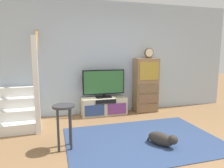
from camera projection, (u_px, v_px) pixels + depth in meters
The scene contains 10 objects.
ground_plane at pixel (160, 157), 2.98m from camera, with size 20.00×20.00×0.00m, color olive.
back_wall at pixel (113, 58), 5.11m from camera, with size 6.40×0.12×2.70m, color #A8BCD1.
area_rug at pixel (143, 140), 3.55m from camera, with size 2.60×1.80×0.01m, color navy.
media_console at pixel (104, 106), 4.95m from camera, with size 1.08×0.38×0.42m.
television at pixel (104, 83), 4.88m from camera, with size 1.01×0.22×0.67m.
side_cabinet at pixel (146, 85), 5.18m from camera, with size 0.58×0.38×1.35m.
desk_clock at pixel (149, 53), 5.06m from camera, with size 0.23×0.08×0.25m.
staircase at pixel (17, 105), 4.41m from camera, with size 1.00×1.36×2.20m.
bar_stool_near at pixel (64, 116), 3.17m from camera, with size 0.34×0.34×0.70m.
dog at pixel (162, 139), 3.32m from camera, with size 0.41×0.49×0.23m.
Camera 1 is at (-1.44, -2.48, 1.51)m, focal length 32.93 mm.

